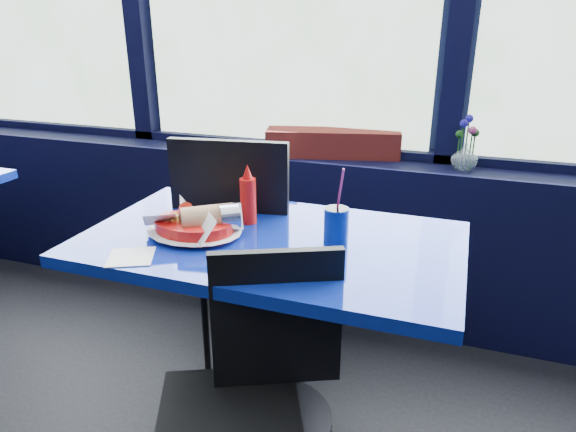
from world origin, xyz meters
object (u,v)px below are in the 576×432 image
(near_table, at_px, (271,288))
(chair_near_back, at_px, (250,240))
(flower_vase, at_px, (465,154))
(soda_cup, at_px, (336,226))
(chair_near_front, at_px, (249,382))
(planter_box, at_px, (333,143))
(ketchup_bottle, at_px, (248,197))
(food_basket, at_px, (196,224))

(near_table, distance_m, chair_near_back, 0.38)
(flower_vase, bearing_deg, soda_cup, -112.70)
(chair_near_front, relative_size, planter_box, 1.36)
(flower_vase, relative_size, ketchup_bottle, 1.13)
(near_table, height_order, flower_vase, flower_vase)
(near_table, xyz_separation_m, food_basket, (-0.24, -0.06, 0.22))
(food_basket, distance_m, ketchup_bottle, 0.20)
(flower_vase, bearing_deg, chair_near_back, -145.31)
(chair_near_back, xyz_separation_m, ketchup_bottle, (0.09, -0.21, 0.26))
(near_table, xyz_separation_m, ketchup_bottle, (-0.12, 0.10, 0.27))
(near_table, bearing_deg, food_basket, -166.30)
(food_basket, relative_size, ketchup_bottle, 1.52)
(planter_box, distance_m, food_basket, 0.97)
(near_table, relative_size, flower_vase, 5.14)
(food_basket, distance_m, soda_cup, 0.45)
(chair_near_front, xyz_separation_m, chair_near_back, (-0.29, 0.68, 0.10))
(planter_box, height_order, food_basket, planter_box)
(chair_near_back, bearing_deg, food_basket, 77.43)
(chair_near_front, distance_m, flower_vase, 1.36)
(chair_near_back, bearing_deg, soda_cup, 135.84)
(food_basket, bearing_deg, chair_near_back, 74.44)
(ketchup_bottle, bearing_deg, planter_box, 83.72)
(flower_vase, height_order, soda_cup, flower_vase)
(food_basket, bearing_deg, ketchup_bottle, 41.67)
(chair_near_front, height_order, food_basket, food_basket)
(flower_vase, xyz_separation_m, soda_cup, (-0.35, -0.83, -0.06))
(near_table, relative_size, planter_box, 1.95)
(chair_near_back, bearing_deg, planter_box, -115.99)
(flower_vase, xyz_separation_m, ketchup_bottle, (-0.68, -0.74, -0.03))
(near_table, bearing_deg, chair_near_front, -78.38)
(near_table, height_order, chair_near_front, chair_near_front)
(flower_vase, bearing_deg, planter_box, 175.34)
(ketchup_bottle, distance_m, soda_cup, 0.34)
(near_table, xyz_separation_m, flower_vase, (0.56, 0.84, 0.30))
(soda_cup, bearing_deg, food_basket, -170.95)
(chair_near_back, height_order, soda_cup, chair_near_back)
(chair_near_front, bearing_deg, flower_vase, 43.39)
(chair_near_back, xyz_separation_m, soda_cup, (0.42, -0.30, 0.23))
(chair_near_front, height_order, soda_cup, soda_cup)
(chair_near_front, distance_m, food_basket, 0.53)
(near_table, height_order, ketchup_bottle, ketchup_bottle)
(chair_near_back, relative_size, food_basket, 3.21)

